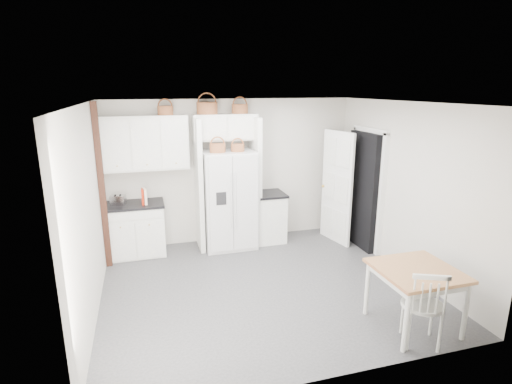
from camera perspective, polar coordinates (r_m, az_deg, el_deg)
name	(u,v)px	position (r m, az deg, el deg)	size (l,w,h in m)	color
floor	(264,286)	(5.96, 1.09, -13.24)	(4.50, 4.50, 0.00)	#343338
ceiling	(265,103)	(5.27, 1.24, 12.59)	(4.50, 4.50, 0.00)	white
wall_back	(232,171)	(7.35, -3.44, 2.99)	(4.50, 4.50, 0.00)	beige
wall_left	(88,214)	(5.29, -22.85, -2.90)	(4.00, 4.00, 0.00)	beige
wall_right	(405,189)	(6.48, 20.53, 0.44)	(4.00, 4.00, 0.00)	beige
refrigerator	(229,200)	(7.08, -3.93, -1.09)	(0.90, 0.72, 1.74)	silver
base_cab_left	(136,230)	(7.13, -16.78, -5.24)	(0.94, 0.59, 0.87)	silver
base_cab_right	(269,218)	(7.46, 1.93, -3.68)	(0.50, 0.60, 0.88)	silver
dining_table	(414,298)	(5.25, 21.62, -13.88)	(0.90, 0.90, 0.75)	#A25E37
windsor_chair	(423,305)	(4.93, 22.71, -14.66)	(0.46, 0.42, 0.94)	silver
counter_left	(134,205)	(7.00, -17.05, -1.73)	(0.98, 0.63, 0.04)	black
counter_right	(270,194)	(7.33, 1.97, -0.28)	(0.54, 0.64, 0.04)	black
toaster	(118,200)	(6.98, -19.09, -1.08)	(0.23, 0.14, 0.16)	silver
cookbook_red	(143,196)	(6.88, -15.85, -0.62)	(0.04, 0.18, 0.26)	#B1200A
cookbook_cream	(145,196)	(6.88, -15.60, -0.59)	(0.04, 0.18, 0.26)	beige
basket_upper_c	(165,110)	(6.88, -12.82, 11.29)	(0.26, 0.26, 0.15)	brown
basket_bridge_a	(207,108)	(6.95, -7.00, 11.79)	(0.36, 0.36, 0.20)	brown
basket_bridge_b	(240,109)	(7.07, -2.32, 11.78)	(0.28, 0.28, 0.16)	brown
basket_fridge_a	(218,148)	(6.75, -5.52, 6.26)	(0.27, 0.27, 0.14)	brown
basket_fridge_b	(238,148)	(6.82, -2.64, 6.32)	(0.23, 0.23, 0.12)	brown
upper_cabinet	(146,143)	(6.92, -15.51, 6.77)	(1.40, 0.34, 0.90)	silver
bridge_cabinet	(225,127)	(7.03, -4.45, 9.23)	(1.12, 0.34, 0.45)	silver
fridge_panel_left	(199,185)	(6.98, -8.17, 0.97)	(0.08, 0.60, 2.30)	silver
fridge_panel_right	(255,181)	(7.19, -0.10, 1.51)	(0.08, 0.60, 2.30)	silver
trim_post	(102,188)	(6.58, -21.16, 0.59)	(0.09, 0.09, 2.60)	black
doorway_void	(364,191)	(7.30, 15.17, 0.19)	(0.18, 0.85, 2.05)	black
door_slab	(337,188)	(7.41, 11.46, 0.63)	(0.80, 0.04, 2.05)	white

